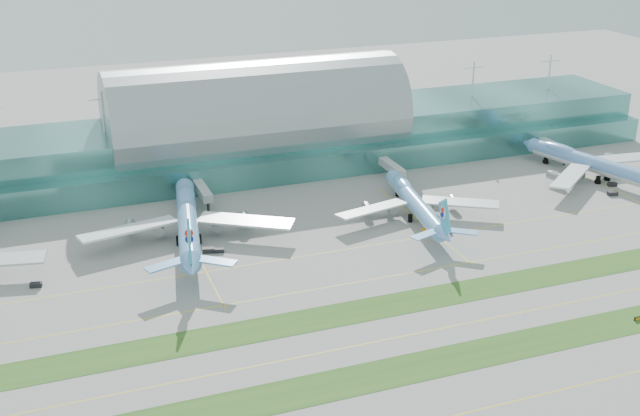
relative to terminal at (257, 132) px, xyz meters
name	(u,v)px	position (x,y,z in m)	size (l,w,h in m)	color
ground	(389,309)	(-0.01, -128.79, -14.23)	(700.00, 700.00, 0.00)	gray
terminal	(257,132)	(0.00, 0.00, 0.00)	(340.00, 69.10, 36.00)	#3D7A75
grass_strip_near	(438,362)	(-0.01, -156.79, -14.19)	(420.00, 12.00, 0.08)	#2D591E
grass_strip_far	(386,306)	(-0.01, -126.79, -14.19)	(420.00, 12.00, 0.08)	#2D591E
taxiline_a	(481,409)	(-0.01, -176.79, -14.22)	(420.00, 0.35, 0.01)	yellow
taxiline_b	(412,334)	(-0.01, -142.79, -14.22)	(420.00, 0.35, 0.01)	yellow
taxiline_c	(364,281)	(-0.01, -110.79, -14.22)	(420.00, 0.35, 0.01)	yellow
taxiline_d	(336,251)	(-0.01, -88.79, -14.22)	(420.00, 0.35, 0.01)	yellow
airliner_b	(187,220)	(-42.11, -63.10, -7.52)	(68.65, 78.76, 21.76)	#649FDE
airliner_c	(415,202)	(35.70, -72.26, -8.55)	(58.27, 66.76, 18.42)	#6DB1F1
airliner_d	(595,163)	(119.31, -61.86, -7.80)	(64.14, 74.26, 20.85)	#6295D7
gse_b	(36,285)	(-90.50, -81.47, -13.51)	(3.37, 1.59, 1.44)	black
gse_c	(219,251)	(-35.31, -76.95, -13.56)	(3.22, 1.44, 1.33)	black
gse_d	(208,250)	(-38.40, -75.84, -13.43)	(3.90, 1.92, 1.60)	black
gse_e	(427,230)	(33.86, -85.78, -13.49)	(3.45, 1.61, 1.48)	orange
gse_f	(447,231)	(39.84, -88.68, -13.45)	(2.96, 1.69, 1.55)	black
gse_g	(612,193)	(114.60, -79.28, -13.47)	(3.57, 2.01, 1.52)	black
gse_h	(612,184)	(121.10, -71.15, -13.49)	(3.41, 1.82, 1.48)	black
taxiway_sign_east	(638,318)	(59.94, -157.28, -13.65)	(2.74, 0.45, 1.16)	black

